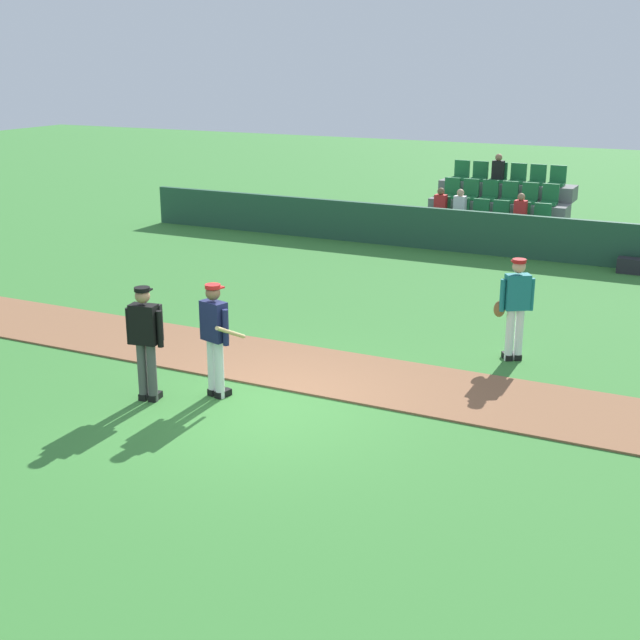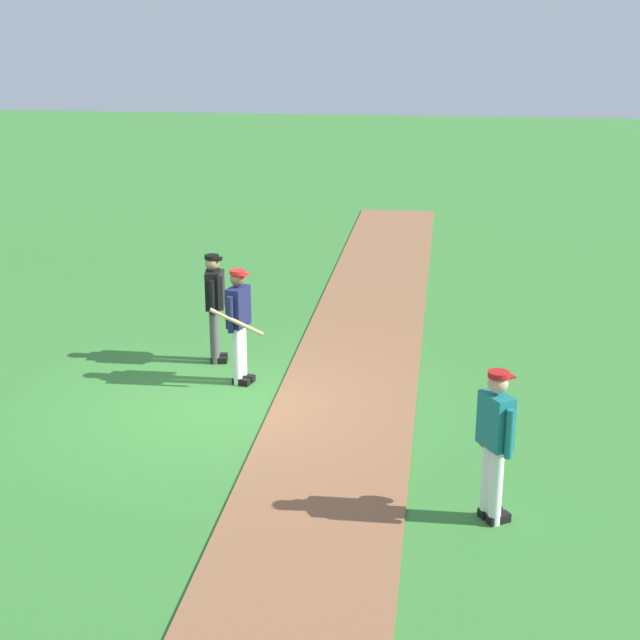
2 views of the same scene
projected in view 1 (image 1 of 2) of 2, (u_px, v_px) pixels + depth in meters
The scene contains 8 objects.
ground_plane at pixel (260, 406), 12.77m from camera, with size 80.00×80.00×0.00m, color #387A33.
infield_dirt_path at pixel (311, 369), 14.21m from camera, with size 28.00×2.03×0.03m, color brown.
dugout_fence at pixel (478, 233), 22.36m from camera, with size 20.00×0.16×1.11m, color #234C38.
stadium_bleachers at pixel (497, 218), 23.94m from camera, with size 3.90×2.95×2.30m.
batter_navy_jersey at pixel (215, 336), 12.84m from camera, with size 0.60×0.80×1.76m.
umpire_home_plate at pixel (146, 337), 12.69m from camera, with size 0.58×0.35×1.76m.
runner_teal_jersey at pixel (515, 306), 14.40m from camera, with size 0.62×0.45×1.76m.
equipment_bag at pixel (637, 266), 20.40m from camera, with size 0.90×0.36×0.36m, color #232328.
Camera 1 is at (5.99, -10.23, 4.98)m, focal length 48.45 mm.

